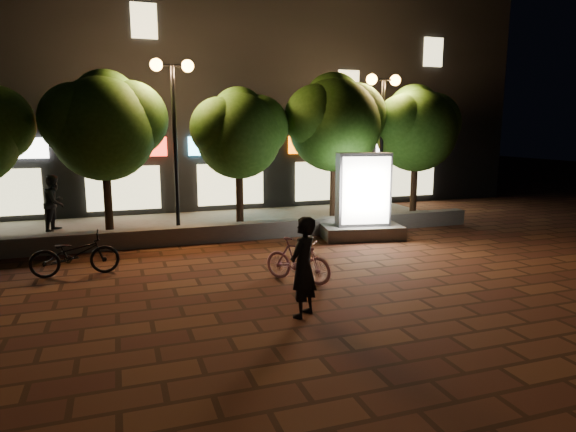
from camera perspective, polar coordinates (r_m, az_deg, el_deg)
name	(u,v)px	position (r m, az deg, el deg)	size (l,w,h in m)	color
ground	(276,278)	(11.11, -1.44, -7.11)	(80.00, 80.00, 0.00)	#5A311C
retaining_wall	(235,232)	(14.79, -6.13, -1.81)	(16.00, 0.45, 0.50)	slate
sidewalk	(218,224)	(17.24, -7.98, -0.86)	(16.00, 5.00, 0.08)	slate
building_block	(187,89)	(23.40, -11.46, 14.08)	(28.00, 8.12, 11.30)	black
tree_left	(105,122)	(15.59, -20.25, 10.07)	(3.60, 3.00, 4.89)	black
tree_mid	(240,130)	(16.03, -5.57, 9.79)	(3.24, 2.70, 4.50)	black
tree_right	(335,119)	(17.11, 5.44, 10.98)	(3.72, 3.10, 5.07)	black
tree_far_right	(417,125)	(18.65, 14.55, 10.03)	(3.48, 2.90, 4.76)	black
street_lamp_left	(174,102)	(15.43, -12.99, 12.60)	(1.26, 0.36, 5.18)	black
street_lamp_right	(383,110)	(17.63, 10.80, 11.89)	(1.26, 0.36, 4.98)	black
ad_kiosk	(363,204)	(14.97, 8.57, 1.33)	(2.54, 1.58, 2.56)	slate
scooter_pink	(298,260)	(10.71, 1.12, -5.09)	(0.45, 1.59, 0.96)	#C584A6
rider	(303,267)	(8.70, 1.76, -5.87)	(0.65, 0.43, 1.78)	black
scooter_parked	(75,254)	(12.15, -23.25, -4.02)	(0.66, 1.89, 0.99)	black
pedestrian	(55,203)	(17.25, -25.18, 1.39)	(0.86, 0.67, 1.77)	black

